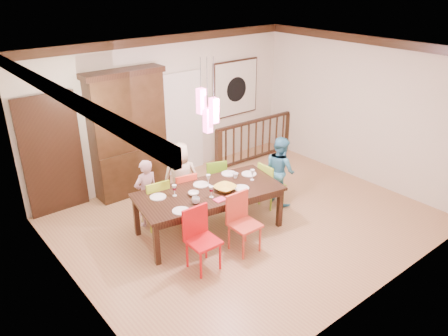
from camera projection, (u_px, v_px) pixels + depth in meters
floor at (247, 220)px, 7.68m from camera, size 6.00×6.00×0.00m
ceiling at (252, 53)px, 6.48m from camera, size 6.00×6.00×0.00m
wall_back at (167, 109)px, 8.85m from camera, size 6.00×0.00×6.00m
wall_left at (68, 200)px, 5.36m from camera, size 0.00×5.00×5.00m
wall_right at (360, 110)px, 8.80m from camera, size 0.00×5.00×5.00m
crown_molding at (252, 58)px, 6.52m from camera, size 6.00×5.00×0.16m
panel_door at (53, 157)px, 7.61m from camera, size 1.04×0.07×2.24m
white_doorway at (183, 125)px, 9.19m from camera, size 0.97×0.05×2.22m
painting at (236, 88)px, 9.79m from camera, size 1.25×0.06×1.25m
pendant_cluster at (208, 110)px, 6.54m from camera, size 0.27×0.21×1.14m
dining_table at (209, 195)px, 7.13m from camera, size 2.52×1.48×0.75m
chair_far_left at (154, 199)px, 7.32m from camera, size 0.45×0.45×0.90m
chair_far_mid at (183, 191)px, 7.66m from camera, size 0.45×0.45×0.86m
chair_far_right at (214, 176)px, 8.20m from camera, size 0.50×0.50×0.85m
chair_near_left at (203, 237)px, 6.25m from camera, size 0.43×0.43×0.94m
chair_near_mid at (245, 220)px, 6.66m from camera, size 0.43×0.43×0.94m
chair_end_right at (272, 181)px, 8.00m from camera, size 0.39×0.39×0.85m
china_hutch at (128, 133)px, 8.24m from camera, size 1.53×0.46×2.41m
balustrade at (256, 139)px, 10.00m from camera, size 2.26×0.14×0.96m
person_far_left at (146, 193)px, 7.34m from camera, size 0.45×0.31×1.20m
person_far_mid at (181, 178)px, 7.76m from camera, size 0.75×0.65×1.31m
person_end_right at (280, 170)px, 8.07m from camera, size 0.61×0.72×1.29m
serving_bowl at (225, 188)px, 7.09m from camera, size 0.39×0.39×0.08m
small_bowl at (194, 194)px, 6.95m from camera, size 0.20×0.20×0.05m
cup_left at (196, 200)px, 6.70m from camera, size 0.14×0.14×0.10m
cup_right at (235, 175)px, 7.52m from camera, size 0.10×0.10×0.09m
plate_far_left at (158, 197)px, 6.89m from camera, size 0.26×0.26×0.01m
plate_far_mid at (201, 185)px, 7.28m from camera, size 0.26×0.26×0.01m
plate_far_right at (229, 174)px, 7.67m from camera, size 0.26×0.26×0.01m
plate_near_left at (181, 211)px, 6.49m from camera, size 0.26×0.26×0.01m
plate_near_mid at (241, 188)px, 7.16m from camera, size 0.26×0.26×0.01m
plate_end_right at (249, 174)px, 7.66m from camera, size 0.26×0.26×0.01m
wine_glass_a at (175, 190)px, 6.90m from camera, size 0.08×0.08×0.19m
wine_glass_b at (208, 180)px, 7.24m from camera, size 0.08×0.08×0.19m
wine_glass_c at (211, 192)px, 6.86m from camera, size 0.08×0.08×0.19m
wine_glass_d at (252, 175)px, 7.42m from camera, size 0.08×0.08×0.19m
napkin at (220, 200)px, 6.81m from camera, size 0.18×0.14×0.01m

